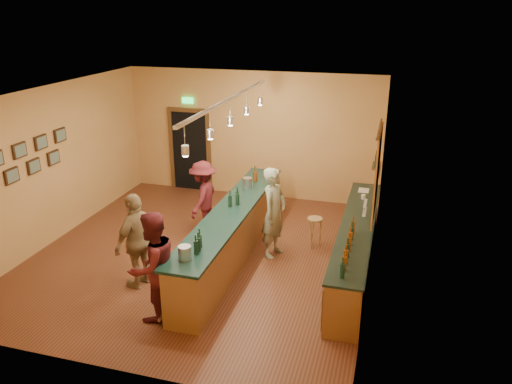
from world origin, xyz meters
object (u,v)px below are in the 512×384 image
(bartender, at_px, (274,213))
(customer_a, at_px, (153,267))
(tasting_bar, at_px, (232,230))
(customer_c, at_px, (203,197))
(customer_b, at_px, (138,240))
(back_counter, at_px, (356,247))
(bar_stool, at_px, (315,225))

(bartender, xyz_separation_m, customer_a, (-1.29, -2.58, -0.01))
(tasting_bar, distance_m, bartender, 0.88)
(customer_a, distance_m, customer_c, 3.26)
(customer_a, relative_size, customer_b, 1.04)
(back_counter, distance_m, bartender, 1.68)
(customer_b, bearing_deg, customer_a, 56.70)
(bartender, relative_size, bar_stool, 2.88)
(back_counter, xyz_separation_m, customer_b, (-3.61, -1.56, 0.38))
(customer_a, relative_size, bar_stool, 2.86)
(tasting_bar, relative_size, customer_a, 2.84)
(tasting_bar, distance_m, customer_b, 1.88)
(customer_a, height_order, customer_c, customer_a)
(customer_c, distance_m, bar_stool, 2.47)
(bartender, height_order, customer_b, bartender)
(tasting_bar, height_order, customer_a, customer_a)
(back_counter, bearing_deg, customer_b, -156.69)
(back_counter, distance_m, bar_stool, 1.18)
(tasting_bar, xyz_separation_m, customer_a, (-0.55, -2.20, 0.29))
(customer_b, relative_size, customer_c, 1.08)
(bar_stool, bearing_deg, bartender, -141.26)
(tasting_bar, relative_size, bartender, 2.82)
(bartender, bearing_deg, customer_a, 167.71)
(bar_stool, bearing_deg, customer_b, -139.38)
(back_counter, xyz_separation_m, customer_c, (-3.35, 0.84, 0.31))
(tasting_bar, distance_m, customer_a, 2.28)
(tasting_bar, bearing_deg, bartender, 27.20)
(customer_b, bearing_deg, bar_stool, 146.51)
(customer_a, distance_m, bar_stool, 3.76)
(customer_b, xyz_separation_m, customer_c, (0.26, 2.40, -0.07))
(back_counter, height_order, tasting_bar, tasting_bar)
(back_counter, xyz_separation_m, tasting_bar, (-2.35, -0.18, 0.12))
(back_counter, height_order, customer_a, customer_a)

